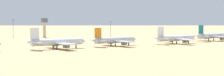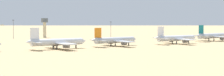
{
  "view_description": "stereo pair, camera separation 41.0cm",
  "coord_description": "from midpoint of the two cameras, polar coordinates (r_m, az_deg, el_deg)",
  "views": [
    {
      "loc": [
        -129.32,
        -234.87,
        20.68
      ],
      "look_at": [
        19.98,
        -0.53,
        6.0
      ],
      "focal_mm": 62.64,
      "sensor_mm": 36.0,
      "label": 1
    },
    {
      "loc": [
        -128.97,
        -235.09,
        20.68
      ],
      "look_at": [
        19.98,
        -0.53,
        6.0
      ],
      "focal_mm": 62.64,
      "sensor_mm": 36.0,
      "label": 2
    }
  ],
  "objects": [
    {
      "name": "parked_jet_orange_3",
      "position": [
        279.74,
        0.31,
        -0.31
      ],
      "size": [
        40.79,
        34.43,
        13.47
      ],
      "rotation": [
        0.0,
        0.0,
        0.09
      ],
      "color": "silver",
      "rests_on": "ground"
    },
    {
      "name": "light_pole_west",
      "position": [
        389.66,
        -14.26,
        1.42
      ],
      "size": [
        1.8,
        0.5,
        18.3
      ],
      "color": "#59595E",
      "rests_on": "ground"
    },
    {
      "name": "parked_jet_white_4",
      "position": [
        307.9,
        9.23,
        -0.03
      ],
      "size": [
        41.51,
        34.77,
        13.74
      ],
      "rotation": [
        0.0,
        0.0,
        -0.02
      ],
      "color": "silver",
      "rests_on": "ground"
    },
    {
      "name": "ridge_east",
      "position": [
        1481.95,
        -6.73,
        4.31
      ],
      "size": [
        286.36,
        270.4,
        108.87
      ],
      "primitive_type": "pyramid",
      "rotation": [
        0.0,
        0.0,
        -0.14
      ],
      "color": "gray",
      "rests_on": "ground"
    },
    {
      "name": "control_tower",
      "position": [
        406.53,
        -9.87,
        1.76
      ],
      "size": [
        5.2,
        5.2,
        19.9
      ],
      "color": "#C6B793",
      "rests_on": "ground"
    },
    {
      "name": "light_pole_mid",
      "position": [
        387.91,
        -0.23,
        1.37
      ],
      "size": [
        1.8,
        0.5,
        16.51
      ],
      "color": "#59595E",
      "rests_on": "ground"
    },
    {
      "name": "ground",
      "position": [
        268.93,
        -3.7,
        -1.39
      ],
      "size": [
        4000.0,
        4000.0,
        0.0
      ],
      "primitive_type": "plane",
      "color": "tan"
    },
    {
      "name": "parked_jet_white_2",
      "position": [
        256.21,
        -8.1,
        -0.59
      ],
      "size": [
        42.88,
        35.9,
        14.2
      ],
      "rotation": [
        0.0,
        0.0,
        0.02
      ],
      "color": "silver",
      "rests_on": "ground"
    },
    {
      "name": "parked_jet_teal_5",
      "position": [
        351.8,
        14.39,
        0.32
      ],
      "size": [
        42.88,
        36.22,
        14.16
      ],
      "rotation": [
        0.0,
        0.0,
        0.09
      ],
      "color": "silver",
      "rests_on": "ground"
    }
  ]
}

